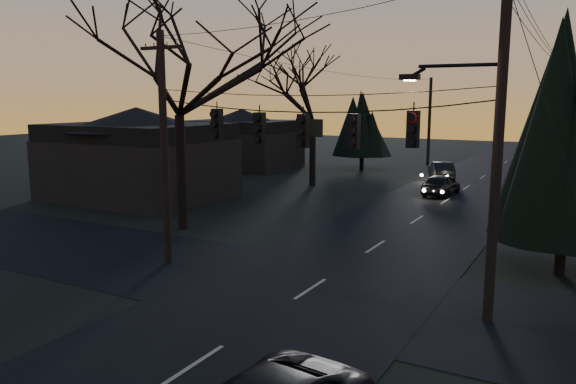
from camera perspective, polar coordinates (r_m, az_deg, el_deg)
The scene contains 15 objects.
main_road at distance 27.48m, azimuth 11.78°, elevation -3.57°, with size 8.00×120.00×0.02m, color black.
cross_road at distance 18.51m, azimuth 2.32°, elevation -9.82°, with size 60.00×7.00×0.02m, color black.
utility_pole_right at distance 16.94m, azimuth 19.57°, elevation -12.30°, with size 5.00×0.30×10.00m, color black, non-canonical shape.
utility_pole_left at distance 21.75m, azimuth -12.05°, elevation -7.09°, with size 1.80×0.30×8.50m, color black, non-canonical shape.
utility_pole_far_r at distance 44.10m, azimuth 25.74°, elevation 0.57°, with size 1.80×0.30×8.50m, color black, non-canonical shape.
utility_pole_far_l at distance 53.79m, azimuth 14.00°, elevation 2.68°, with size 0.30×0.30×8.00m, color black, non-canonical shape.
span_signal_assembly at distance 17.60m, azimuth 1.73°, elevation 6.47°, with size 11.50×0.44×1.64m.
bare_tree_left at distance 26.54m, azimuth -11.13°, elevation 12.31°, with size 11.00×11.00×10.74m.
evergreen_right at distance 21.30m, azimuth 26.70°, elevation 4.37°, with size 4.20×4.20×8.01m.
bare_tree_dist at distance 39.35m, azimuth 2.55°, elevation 9.98°, with size 6.92×6.92×9.26m.
evergreen_dist at distance 49.00m, azimuth 7.57°, elevation 6.59°, with size 3.86×3.86×6.22m.
house_left_near at distance 35.83m, azimuth -15.01°, elevation 3.85°, with size 10.00×8.00×5.60m.
house_left_far at distance 50.19m, azimuth -4.71°, elevation 5.44°, with size 9.00×7.00×5.20m.
sedan_oncoming_a at distance 37.10m, azimuth 15.30°, elevation 0.72°, with size 1.61×4.00×1.36m, color black.
sedan_oncoming_b at distance 44.29m, azimuth 15.32°, elevation 2.09°, with size 1.43×4.10×1.35m, color black.
Camera 1 is at (7.84, -5.61, 6.14)m, focal length 35.00 mm.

